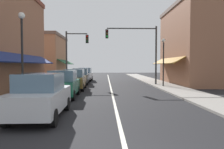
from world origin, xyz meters
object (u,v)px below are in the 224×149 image
at_px(parked_car_nearest_left, 41,96).
at_px(traffic_signal_mast_arm, 139,45).
at_px(parked_car_second_left, 63,84).
at_px(parked_car_third_left, 75,80).
at_px(parked_car_far_left, 81,76).
at_px(street_lamp_left_near, 22,42).
at_px(parked_car_distant_left, 85,74).
at_px(street_lamp_right_mid, 163,54).
at_px(traffic_signal_left_corner, 73,50).

height_order(parked_car_nearest_left, traffic_signal_mast_arm, traffic_signal_mast_arm).
bearing_deg(parked_car_second_left, parked_car_third_left, 88.03).
height_order(parked_car_second_left, parked_car_third_left, same).
bearing_deg(traffic_signal_mast_arm, parked_car_far_left, 167.48).
relative_size(parked_car_third_left, street_lamp_left_near, 0.83).
bearing_deg(street_lamp_left_near, traffic_signal_mast_arm, 51.59).
relative_size(parked_car_far_left, street_lamp_left_near, 0.83).
relative_size(parked_car_far_left, parked_car_distant_left, 1.00).
height_order(parked_car_distant_left, street_lamp_left_near, street_lamp_left_near).
xyz_separation_m(parked_car_third_left, parked_car_distant_left, (-0.06, 10.37, 0.00)).
height_order(parked_car_nearest_left, street_lamp_left_near, street_lamp_left_near).
bearing_deg(street_lamp_left_near, parked_car_nearest_left, -59.56).
height_order(parked_car_distant_left, street_lamp_right_mid, street_lamp_right_mid).
bearing_deg(traffic_signal_mast_arm, street_lamp_left_near, -128.41).
bearing_deg(traffic_signal_mast_arm, parked_car_distant_left, 133.89).
relative_size(parked_car_second_left, traffic_signal_mast_arm, 0.67).
bearing_deg(traffic_signal_mast_arm, traffic_signal_left_corner, 167.51).
xyz_separation_m(parked_car_third_left, street_lamp_right_mid, (8.14, 1.82, 2.25)).
relative_size(parked_car_third_left, parked_car_distant_left, 1.00).
relative_size(parked_car_nearest_left, parked_car_second_left, 1.00).
distance_m(parked_car_nearest_left, traffic_signal_mast_arm, 15.36).
xyz_separation_m(parked_car_second_left, street_lamp_left_near, (-1.89, -1.84, 2.47)).
distance_m(parked_car_second_left, parked_car_third_left, 4.48).
relative_size(parked_car_nearest_left, parked_car_third_left, 1.00).
xyz_separation_m(parked_car_far_left, traffic_signal_left_corner, (-0.79, 0.17, 2.91)).
xyz_separation_m(traffic_signal_mast_arm, street_lamp_right_mid, (1.99, -2.09, -1.08)).
relative_size(parked_car_second_left, traffic_signal_left_corner, 0.71).
height_order(parked_car_third_left, parked_car_distant_left, same).
distance_m(parked_car_third_left, traffic_signal_left_corner, 6.26).
height_order(parked_car_nearest_left, parked_car_third_left, same).
xyz_separation_m(parked_car_far_left, traffic_signal_mast_arm, (6.24, -1.39, 3.33)).
bearing_deg(parked_car_far_left, parked_car_distant_left, 88.05).
bearing_deg(parked_car_nearest_left, parked_car_third_left, 89.72).
bearing_deg(traffic_signal_left_corner, parked_car_distant_left, 80.50).
bearing_deg(parked_car_far_left, parked_car_third_left, -90.66).
height_order(parked_car_second_left, parked_car_far_left, same).
distance_m(traffic_signal_left_corner, street_lamp_left_near, 11.85).
bearing_deg(parked_car_second_left, parked_car_far_left, 89.07).
bearing_deg(traffic_signal_left_corner, street_lamp_right_mid, -22.00).
distance_m(parked_car_nearest_left, parked_car_third_left, 9.80).
height_order(traffic_signal_left_corner, street_lamp_right_mid, traffic_signal_left_corner).
distance_m(parked_car_third_left, traffic_signal_mast_arm, 8.02).
xyz_separation_m(parked_car_second_left, street_lamp_right_mid, (8.21, 6.30, 2.25)).
distance_m(parked_car_distant_left, traffic_signal_left_corner, 5.76).
bearing_deg(parked_car_third_left, parked_car_distant_left, 89.11).
relative_size(parked_car_distant_left, traffic_signal_mast_arm, 0.67).
bearing_deg(traffic_signal_left_corner, parked_car_nearest_left, -86.39).
bearing_deg(traffic_signal_left_corner, parked_car_far_left, -12.23).
bearing_deg(street_lamp_right_mid, parked_car_third_left, -167.37).
height_order(parked_car_distant_left, traffic_signal_left_corner, traffic_signal_left_corner).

